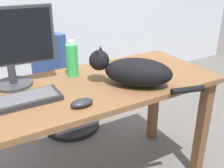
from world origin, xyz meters
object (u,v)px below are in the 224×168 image
at_px(office_chair, 65,90).
at_px(computer_mouse, 82,103).
at_px(cat, 134,71).
at_px(monitor, 7,45).
at_px(keyboard, 13,102).
at_px(water_bottle, 72,60).

distance_m(office_chair, computer_mouse, 1.01).
bearing_deg(office_chair, computer_mouse, -104.74).
relative_size(office_chair, cat, 1.92).
relative_size(monitor, cat, 1.04).
bearing_deg(keyboard, cat, -9.14).
height_order(monitor, computer_mouse, monitor).
bearing_deg(cat, keyboard, 170.86).
distance_m(keyboard, water_bottle, 0.43).
relative_size(cat, water_bottle, 2.19).
distance_m(monitor, cat, 0.66).
distance_m(keyboard, computer_mouse, 0.32).
height_order(monitor, water_bottle, monitor).
height_order(cat, computer_mouse, cat).
relative_size(office_chair, monitor, 1.85).
bearing_deg(cat, computer_mouse, -167.12).
bearing_deg(water_bottle, computer_mouse, -106.67).
bearing_deg(monitor, cat, -29.72).
distance_m(computer_mouse, water_bottle, 0.39).
bearing_deg(keyboard, computer_mouse, -33.12).
distance_m(office_chair, water_bottle, 0.72).
xyz_separation_m(cat, water_bottle, (-0.23, 0.29, 0.02)).
height_order(office_chair, keyboard, office_chair).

